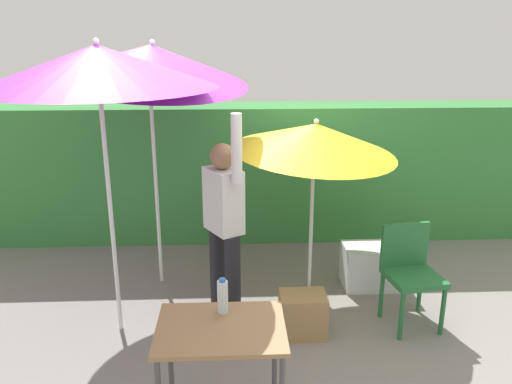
{
  "coord_description": "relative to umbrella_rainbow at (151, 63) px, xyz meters",
  "views": [
    {
      "loc": [
        -0.2,
        -4.08,
        2.46
      ],
      "look_at": [
        0.0,
        0.3,
        1.1
      ],
      "focal_mm": 35.38,
      "sensor_mm": 36.0,
      "label": 1
    }
  ],
  "objects": [
    {
      "name": "umbrella_orange",
      "position": [
        1.51,
        -0.24,
        -0.68
      ],
      "size": [
        1.58,
        1.57,
        1.78
      ],
      "color": "silver",
      "rests_on": "ground_plane"
    },
    {
      "name": "ground_plane",
      "position": [
        0.95,
        -0.77,
        -2.22
      ],
      "size": [
        24.0,
        24.0,
        0.0
      ],
      "primitive_type": "plane",
      "color": "gray"
    },
    {
      "name": "hedge_row",
      "position": [
        0.95,
        1.27,
        -1.39
      ],
      "size": [
        8.0,
        0.7,
        1.66
      ],
      "primitive_type": "cube",
      "color": "#38843D",
      "rests_on": "ground_plane"
    },
    {
      "name": "chair_plastic",
      "position": [
        2.28,
        -0.91,
        -1.71
      ],
      "size": [
        0.5,
        0.5,
        0.89
      ],
      "color": "#236633",
      "rests_on": "ground_plane"
    },
    {
      "name": "cooler_box",
      "position": [
        2.13,
        -0.22,
        -2.01
      ],
      "size": [
        0.56,
        0.39,
        0.43
      ],
      "primitive_type": "cube",
      "color": "silver",
      "rests_on": "ground_plane"
    },
    {
      "name": "folding_table",
      "position": [
        0.66,
        -2.11,
        -1.57
      ],
      "size": [
        0.8,
        0.6,
        0.74
      ],
      "color": "#4C4C51",
      "rests_on": "ground_plane"
    },
    {
      "name": "person_vendor",
      "position": [
        0.66,
        -0.7,
        -1.29
      ],
      "size": [
        0.37,
        0.52,
        1.88
      ],
      "color": "black",
      "rests_on": "ground_plane"
    },
    {
      "name": "umbrella_yellow",
      "position": [
        -0.26,
        -0.92,
        0.02
      ],
      "size": [
        1.81,
        1.82,
        2.45
      ],
      "color": "silver",
      "rests_on": "ground_plane"
    },
    {
      "name": "bottle_water",
      "position": [
        0.67,
        -1.94,
        -1.37
      ],
      "size": [
        0.07,
        0.07,
        0.24
      ],
      "color": "silver",
      "rests_on": "folding_table"
    },
    {
      "name": "crate_cardboard",
      "position": [
        1.32,
        -1.07,
        -2.04
      ],
      "size": [
        0.39,
        0.29,
        0.37
      ],
      "primitive_type": "cube",
      "color": "#9E7A4C",
      "rests_on": "ground_plane"
    },
    {
      "name": "umbrella_rainbow",
      "position": [
        0.0,
        0.0,
        0.0
      ],
      "size": [
        1.88,
        1.87,
        2.58
      ],
      "color": "silver",
      "rests_on": "ground_plane"
    }
  ]
}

